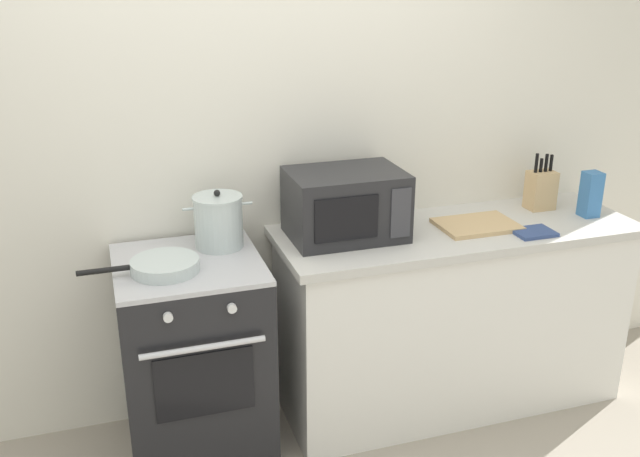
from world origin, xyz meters
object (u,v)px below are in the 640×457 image
microwave (345,204)px  knife_block (541,189)px  stock_pot (218,221)px  cutting_board (477,225)px  pasta_box (591,194)px  stove (194,359)px  oven_mitt (534,232)px  frying_pan (164,266)px

microwave → knife_block: microwave is taller
stock_pot → microwave: bearing=-5.2°
cutting_board → pasta_box: bearing=-2.9°
stove → stock_pot: bearing=39.5°
knife_block → oven_mitt: bearing=-127.4°
knife_block → oven_mitt: 0.39m
cutting_board → oven_mitt: 0.26m
stock_pot → cutting_board: bearing=-6.2°
stove → oven_mitt: bearing=-5.9°
stove → oven_mitt: 1.61m
pasta_box → frying_pan: bearing=-178.9°
stock_pot → cutting_board: size_ratio=0.83×
frying_pan → microwave: size_ratio=0.94×
stock_pot → frying_pan: stock_pot is taller
cutting_board → knife_block: (0.43, 0.14, 0.09)m
stock_pot → oven_mitt: size_ratio=1.65×
stove → microwave: microwave is taller
stock_pot → cutting_board: (1.18, -0.13, -0.10)m
cutting_board → pasta_box: pasta_box is taller
cutting_board → oven_mitt: size_ratio=2.00×
frying_pan → pasta_box: (2.03, 0.04, 0.08)m
microwave → pasta_box: bearing=-5.1°
frying_pan → oven_mitt: bearing=-3.2°
cutting_board → frying_pan: bearing=-177.3°
frying_pan → oven_mitt: size_ratio=2.62×
frying_pan → knife_block: bearing=6.4°
frying_pan → pasta_box: pasta_box is taller
stock_pot → knife_block: bearing=0.4°
frying_pan → pasta_box: size_ratio=2.15×
knife_block → cutting_board: bearing=-161.9°
pasta_box → knife_block: bearing=133.4°
pasta_box → stove: bearing=179.1°
microwave → cutting_board: size_ratio=1.39×
oven_mitt → microwave: bearing=163.8°
oven_mitt → stock_pot: bearing=168.2°
stove → microwave: size_ratio=1.84×
stove → cutting_board: cutting_board is taller
frying_pan → oven_mitt: 1.64m
microwave → knife_block: bearing=3.4°
stock_pot → frying_pan: (-0.26, -0.20, -0.09)m
stove → microwave: (0.72, 0.08, 0.61)m
stove → pasta_box: 2.01m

